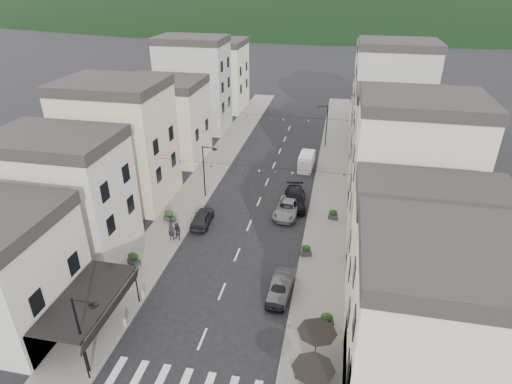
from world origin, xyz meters
TOP-DOWN VIEW (x-y plane):
  - sidewalk_left at (-7.50, 32.00)m, footprint 4.00×76.00m
  - sidewalk_right at (7.50, 32.00)m, footprint 4.00×76.00m
  - hill_backdrop at (0.00, 300.00)m, footprint 640.00×360.00m
  - bistro_building at (14.50, 4.00)m, footprint 10.00×8.00m
  - boutique_awning at (-7.25, 5.00)m, footprint 3.77×7.50m
  - buildings_row_left at (-14.50, 37.75)m, footprint 10.20×54.16m
  - buildings_row_right at (14.50, 36.59)m, footprint 10.20×54.16m
  - cafe_terrace at (7.70, 2.80)m, footprint 2.50×8.10m
  - streetlamp_left_near at (-5.82, 2.00)m, footprint 1.70×0.56m
  - streetlamp_left_far at (-5.82, 26.00)m, footprint 1.70×0.56m
  - streetlamp_right_far at (5.82, 44.00)m, footprint 1.70×0.56m
  - bollards at (0.00, 5.50)m, footprint 11.66×10.26m
  - bunting_near at (0.00, 22.00)m, footprint 19.00×0.28m
  - bunting_far at (0.00, 38.00)m, footprint 19.00×0.28m
  - parked_car_a at (4.51, 11.20)m, footprint 1.80×3.99m
  - parked_car_b at (4.60, 11.70)m, footprint 1.76×4.35m
  - parked_car_c at (3.38, 23.93)m, footprint 2.68×5.20m
  - parked_car_d at (3.93, 25.99)m, footprint 2.93×5.68m
  - parked_car_e at (-4.60, 20.32)m, footprint 1.99×4.38m
  - delivery_van at (4.16, 35.98)m, footprint 1.85×4.31m
  - pedestrian_a at (-6.47, 16.95)m, footprint 0.70×0.51m
  - pedestrian_b at (-5.92, 17.02)m, footprint 1.00×0.87m
  - planter_la at (-8.24, 12.71)m, footprint 1.21×0.97m
  - planter_lb at (-7.96, 20.06)m, footprint 1.24×0.98m
  - planter_ra at (8.24, 8.84)m, footprint 1.09×0.75m
  - planter_rb at (6.00, 16.98)m, footprint 1.05×0.79m
  - planter_rc at (8.07, 23.77)m, footprint 0.99×0.63m

SIDE VIEW (x-z plane):
  - hill_backdrop at x=0.00m, z-range -35.00..35.00m
  - sidewalk_left at x=-7.50m, z-range 0.00..0.12m
  - sidewalk_right at x=7.50m, z-range 0.00..0.12m
  - bollards at x=0.00m, z-range 0.12..0.72m
  - planter_rc at x=8.07m, z-range 0.10..1.15m
  - planter_rb at x=6.00m, z-range 0.10..1.15m
  - planter_ra at x=8.24m, z-range 0.10..1.22m
  - parked_car_a at x=4.51m, z-range 0.00..1.33m
  - planter_la at x=-8.24m, z-range 0.10..1.29m
  - parked_car_c at x=3.38m, z-range 0.00..1.40m
  - parked_car_b at x=4.60m, z-range 0.00..1.41m
  - planter_lb at x=-7.96m, z-range 0.10..1.32m
  - parked_car_e at x=-4.60m, z-range 0.00..1.46m
  - parked_car_d at x=3.93m, z-range 0.00..1.57m
  - pedestrian_b at x=-5.92m, z-range 0.12..1.88m
  - delivery_van at x=4.16m, z-range -0.02..2.02m
  - pedestrian_a at x=-6.47m, z-range 0.12..1.91m
  - cafe_terrace at x=7.70m, z-range 1.09..3.62m
  - boutique_awning at x=-7.25m, z-range 1.48..4.75m
  - streetlamp_left_near at x=-5.82m, z-range 0.70..6.70m
  - streetlamp_left_far at x=-5.82m, z-range 0.70..6.70m
  - streetlamp_right_far at x=5.82m, z-range 0.70..6.70m
  - bistro_building at x=14.50m, z-range 0.00..10.00m
  - bunting_near at x=0.00m, z-range 5.34..5.96m
  - bunting_far at x=0.00m, z-range 5.34..5.96m
  - buildings_row_left at x=-14.50m, z-range -0.88..13.12m
  - buildings_row_right at x=14.50m, z-range -0.93..13.57m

